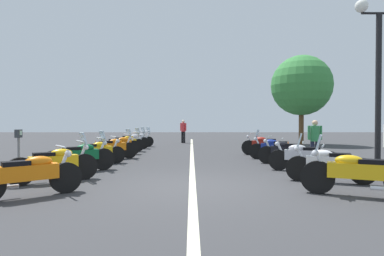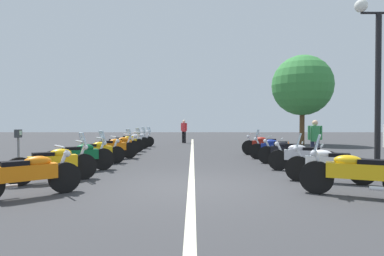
{
  "view_description": "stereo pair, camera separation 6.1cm",
  "coord_description": "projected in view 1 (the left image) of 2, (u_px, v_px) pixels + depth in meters",
  "views": [
    {
      "loc": [
        -7.24,
        0.03,
        1.48
      ],
      "look_at": [
        5.4,
        0.0,
        1.26
      ],
      "focal_mm": 29.65,
      "sensor_mm": 36.0,
      "label": 1
    },
    {
      "loc": [
        -7.24,
        -0.03,
        1.48
      ],
      "look_at": [
        5.4,
        0.0,
        1.26
      ],
      "focal_mm": 29.65,
      "sensor_mm": 36.0,
      "label": 2
    }
  ],
  "objects": [
    {
      "name": "roadside_tree_0",
      "position": [
        301.0,
        86.0,
        21.04
      ],
      "size": [
        3.98,
        3.98,
        5.93
      ],
      "color": "brown",
      "rests_on": "ground_plane"
    },
    {
      "name": "ground_plane",
      "position": [
        192.0,
        187.0,
        7.27
      ],
      "size": [
        80.0,
        80.0,
        0.0
      ],
      "primitive_type": "plane",
      "color": "#38383A"
    },
    {
      "name": "motorcycle_left_row_5",
      "position": [
        120.0,
        145.0,
        14.18
      ],
      "size": [
        1.36,
        1.67,
        1.0
      ],
      "rotation": [
        0.0,
        0.0,
        -0.9
      ],
      "color": "black",
      "rests_on": "ground_plane"
    },
    {
      "name": "traffic_cone_1",
      "position": [
        288.0,
        147.0,
        14.99
      ],
      "size": [
        0.36,
        0.36,
        0.61
      ],
      "color": "orange",
      "rests_on": "ground_plane"
    },
    {
      "name": "lane_centre_stripe",
      "position": [
        192.0,
        157.0,
        13.38
      ],
      "size": [
        28.41,
        0.16,
        0.01
      ],
      "primitive_type": "cube",
      "color": "beige",
      "rests_on": "ground_plane"
    },
    {
      "name": "motorcycle_right_row_4",
      "position": [
        274.0,
        148.0,
        12.57
      ],
      "size": [
        0.95,
        1.99,
        1.2
      ],
      "rotation": [
        0.0,
        0.0,
        1.23
      ],
      "color": "black",
      "rests_on": "ground_plane"
    },
    {
      "name": "motorcycle_left_row_4",
      "position": [
        112.0,
        148.0,
        12.58
      ],
      "size": [
        1.35,
        1.88,
        1.22
      ],
      "rotation": [
        0.0,
        0.0,
        -0.97
      ],
      "color": "black",
      "rests_on": "ground_plane"
    },
    {
      "name": "motorcycle_right_row_5",
      "position": [
        264.0,
        145.0,
        14.07
      ],
      "size": [
        1.12,
        1.95,
        1.01
      ],
      "rotation": [
        0.0,
        0.0,
        1.09
      ],
      "color": "black",
      "rests_on": "ground_plane"
    },
    {
      "name": "motorcycle_left_row_3",
      "position": [
        96.0,
        152.0,
        11.03
      ],
      "size": [
        1.27,
        1.89,
        0.99
      ],
      "rotation": [
        0.0,
        0.0,
        -1.01
      ],
      "color": "black",
      "rests_on": "ground_plane"
    },
    {
      "name": "bystander_1",
      "position": [
        315.0,
        138.0,
        11.79
      ],
      "size": [
        0.32,
        0.53,
        1.57
      ],
      "rotation": [
        0.0,
        0.0,
        3.09
      ],
      "color": "#1E2338",
      "rests_on": "ground_plane"
    },
    {
      "name": "parking_meter",
      "position": [
        19.0,
        144.0,
        8.53
      ],
      "size": [
        0.18,
        0.13,
        1.29
      ],
      "rotation": [
        0.0,
        0.0,
        -1.6
      ],
      "color": "slate",
      "rests_on": "ground_plane"
    },
    {
      "name": "traffic_cone_2",
      "position": [
        81.0,
        150.0,
        13.48
      ],
      "size": [
        0.36,
        0.36,
        0.61
      ],
      "color": "orange",
      "rests_on": "ground_plane"
    },
    {
      "name": "motorcycle_left_row_8",
      "position": [
        139.0,
        139.0,
        18.97
      ],
      "size": [
        1.22,
        1.71,
        1.2
      ],
      "rotation": [
        0.0,
        0.0,
        -0.98
      ],
      "color": "black",
      "rests_on": "ground_plane"
    },
    {
      "name": "motorcycle_left_row_0",
      "position": [
        30.0,
        175.0,
        6.21
      ],
      "size": [
        1.39,
        1.69,
        1.0
      ],
      "rotation": [
        0.0,
        0.0,
        -0.9
      ],
      "color": "black",
      "rests_on": "ground_plane"
    },
    {
      "name": "bystander_0",
      "position": [
        183.0,
        129.0,
        22.69
      ],
      "size": [
        0.34,
        0.45,
        1.66
      ],
      "rotation": [
        0.0,
        0.0,
        5.67
      ],
      "color": "black",
      "rests_on": "ground_plane"
    },
    {
      "name": "motorcycle_right_row_2",
      "position": [
        303.0,
        156.0,
        9.55
      ],
      "size": [
        0.95,
        2.01,
        1.0
      ],
      "rotation": [
        0.0,
        0.0,
        1.23
      ],
      "color": "black",
      "rests_on": "ground_plane"
    },
    {
      "name": "traffic_cone_0",
      "position": [
        96.0,
        147.0,
        15.18
      ],
      "size": [
        0.36,
        0.36,
        0.61
      ],
      "color": "orange",
      "rests_on": "ground_plane"
    },
    {
      "name": "motorcycle_left_row_2",
      "position": [
        80.0,
        156.0,
        9.43
      ],
      "size": [
        1.31,
        1.84,
        1.23
      ],
      "rotation": [
        0.0,
        0.0,
        -0.97
      ],
      "color": "black",
      "rests_on": "ground_plane"
    },
    {
      "name": "motorcycle_left_row_6",
      "position": [
        126.0,
        143.0,
        15.64
      ],
      "size": [
        1.35,
        1.7,
        1.21
      ],
      "rotation": [
        0.0,
        0.0,
        -0.92
      ],
      "color": "black",
      "rests_on": "ground_plane"
    },
    {
      "name": "motorcycle_right_row_0",
      "position": [
        357.0,
        173.0,
        6.28
      ],
      "size": [
        1.09,
        2.06,
        1.23
      ],
      "rotation": [
        0.0,
        0.0,
        1.14
      ],
      "color": "black",
      "rests_on": "ground_plane"
    },
    {
      "name": "motorcycle_left_row_7",
      "position": [
        132.0,
        141.0,
        17.39
      ],
      "size": [
        1.24,
        1.84,
        1.22
      ],
      "rotation": [
        0.0,
        0.0,
        -1.01
      ],
      "color": "black",
      "rests_on": "ground_plane"
    },
    {
      "name": "street_lamp_twin_globe",
      "position": [
        379.0,
        56.0,
        8.04
      ],
      "size": [
        0.32,
        1.22,
        4.59
      ],
      "color": "black",
      "rests_on": "ground_plane"
    },
    {
      "name": "motorcycle_right_row_3",
      "position": [
        286.0,
        152.0,
        11.09
      ],
      "size": [
        1.03,
        1.86,
        1.0
      ],
      "rotation": [
        0.0,
        0.0,
        1.13
      ],
      "color": "black",
      "rests_on": "ground_plane"
    },
    {
      "name": "motorcycle_right_row_1",
      "position": [
        328.0,
        164.0,
        7.77
      ],
      "size": [
        0.96,
        2.0,
        1.21
      ],
      "rotation": [
        0.0,
        0.0,
        1.22
      ],
      "color": "black",
      "rests_on": "ground_plane"
    },
    {
      "name": "motorcycle_left_row_1",
      "position": [
        55.0,
        163.0,
        7.8
      ],
      "size": [
        1.32,
        1.84,
        1.22
      ],
      "rotation": [
        0.0,
        0.0,
        -0.97
      ],
      "color": "black",
      "rests_on": "ground_plane"
    }
  ]
}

